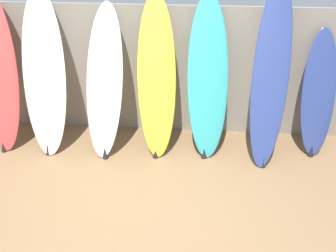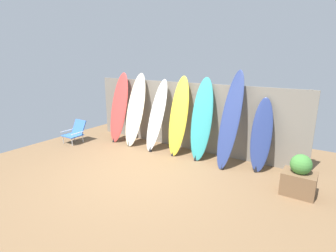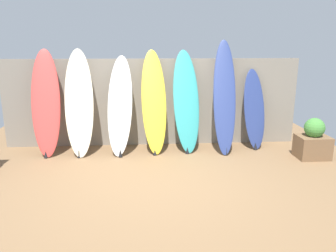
{
  "view_description": "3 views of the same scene",
  "coord_description": "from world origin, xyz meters",
  "px_view_note": "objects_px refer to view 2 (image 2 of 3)",
  "views": [
    {
      "loc": [
        0.48,
        -2.66,
        2.98
      ],
      "look_at": [
        0.22,
        0.73,
        0.84
      ],
      "focal_mm": 40.0,
      "sensor_mm": 36.0,
      "label": 1
    },
    {
      "loc": [
        3.37,
        -4.02,
        2.45
      ],
      "look_at": [
        0.36,
        0.55,
        1.0
      ],
      "focal_mm": 28.0,
      "sensor_mm": 36.0,
      "label": 2
    },
    {
      "loc": [
        -0.15,
        -4.71,
        2.12
      ],
      "look_at": [
        0.23,
        0.77,
        0.71
      ],
      "focal_mm": 35.0,
      "sensor_mm": 36.0,
      "label": 3
    }
  ],
  "objects_px": {
    "surfboard_red_0": "(119,107)",
    "surfboard_cream_1": "(135,110)",
    "surfboard_yellow_3": "(179,116)",
    "surfboard_navy_6": "(261,135)",
    "beach_chair": "(76,131)",
    "surfboard_navy_5": "(230,120)",
    "surfboard_teal_4": "(202,119)",
    "surfboard_white_2": "(157,115)",
    "planter_box": "(299,177)"
  },
  "relations": [
    {
      "from": "surfboard_red_0",
      "to": "surfboard_cream_1",
      "type": "distance_m",
      "value": 0.62
    },
    {
      "from": "surfboard_red_0",
      "to": "surfboard_yellow_3",
      "type": "relative_size",
      "value": 1.01
    },
    {
      "from": "surfboard_navy_6",
      "to": "beach_chair",
      "type": "height_order",
      "value": "surfboard_navy_6"
    },
    {
      "from": "surfboard_navy_5",
      "to": "surfboard_navy_6",
      "type": "relative_size",
      "value": 1.36
    },
    {
      "from": "surfboard_teal_4",
      "to": "surfboard_navy_6",
      "type": "relative_size",
      "value": 1.24
    },
    {
      "from": "surfboard_red_0",
      "to": "beach_chair",
      "type": "xyz_separation_m",
      "value": [
        -0.94,
        -0.9,
        -0.68
      ]
    },
    {
      "from": "surfboard_red_0",
      "to": "surfboard_white_2",
      "type": "height_order",
      "value": "surfboard_red_0"
    },
    {
      "from": "surfboard_cream_1",
      "to": "surfboard_navy_5",
      "type": "xyz_separation_m",
      "value": [
        2.81,
        -0.03,
        0.08
      ]
    },
    {
      "from": "surfboard_cream_1",
      "to": "surfboard_white_2",
      "type": "bearing_deg",
      "value": -2.69
    },
    {
      "from": "beach_chair",
      "to": "planter_box",
      "type": "xyz_separation_m",
      "value": [
        5.94,
        0.28,
        0.01
      ]
    },
    {
      "from": "surfboard_cream_1",
      "to": "beach_chair",
      "type": "height_order",
      "value": "surfboard_cream_1"
    },
    {
      "from": "surfboard_teal_4",
      "to": "surfboard_navy_6",
      "type": "bearing_deg",
      "value": 3.45
    },
    {
      "from": "surfboard_red_0",
      "to": "surfboard_navy_6",
      "type": "distance_m",
      "value": 4.1
    },
    {
      "from": "surfboard_navy_5",
      "to": "surfboard_navy_6",
      "type": "xyz_separation_m",
      "value": [
        0.66,
        0.16,
        -0.29
      ]
    },
    {
      "from": "planter_box",
      "to": "surfboard_cream_1",
      "type": "bearing_deg",
      "value": 171.94
    },
    {
      "from": "surfboard_yellow_3",
      "to": "surfboard_navy_6",
      "type": "height_order",
      "value": "surfboard_yellow_3"
    },
    {
      "from": "surfboard_navy_6",
      "to": "surfboard_white_2",
      "type": "bearing_deg",
      "value": -176.54
    },
    {
      "from": "beach_chair",
      "to": "planter_box",
      "type": "bearing_deg",
      "value": -10.16
    },
    {
      "from": "surfboard_red_0",
      "to": "beach_chair",
      "type": "relative_size",
      "value": 3.16
    },
    {
      "from": "surfboard_red_0",
      "to": "planter_box",
      "type": "bearing_deg",
      "value": -7.07
    },
    {
      "from": "planter_box",
      "to": "beach_chair",
      "type": "bearing_deg",
      "value": -177.34
    },
    {
      "from": "surfboard_yellow_3",
      "to": "planter_box",
      "type": "height_order",
      "value": "surfboard_yellow_3"
    },
    {
      "from": "planter_box",
      "to": "surfboard_red_0",
      "type": "bearing_deg",
      "value": 172.93
    },
    {
      "from": "surfboard_cream_1",
      "to": "beach_chair",
      "type": "xyz_separation_m",
      "value": [
        -1.56,
        -0.9,
        -0.67
      ]
    },
    {
      "from": "surfboard_white_2",
      "to": "surfboard_teal_4",
      "type": "relative_size",
      "value": 0.95
    },
    {
      "from": "surfboard_navy_6",
      "to": "beach_chair",
      "type": "xyz_separation_m",
      "value": [
        -5.03,
        -1.02,
        -0.47
      ]
    },
    {
      "from": "surfboard_white_2",
      "to": "surfboard_navy_6",
      "type": "relative_size",
      "value": 1.18
    },
    {
      "from": "surfboard_cream_1",
      "to": "surfboard_navy_6",
      "type": "xyz_separation_m",
      "value": [
        3.48,
        0.13,
        -0.2
      ]
    },
    {
      "from": "planter_box",
      "to": "surfboard_teal_4",
      "type": "bearing_deg",
      "value": 164.03
    },
    {
      "from": "surfboard_navy_5",
      "to": "planter_box",
      "type": "height_order",
      "value": "surfboard_navy_5"
    },
    {
      "from": "surfboard_yellow_3",
      "to": "surfboard_teal_4",
      "type": "distance_m",
      "value": 0.64
    },
    {
      "from": "surfboard_red_0",
      "to": "surfboard_yellow_3",
      "type": "height_order",
      "value": "surfboard_red_0"
    },
    {
      "from": "surfboard_yellow_3",
      "to": "surfboard_navy_5",
      "type": "height_order",
      "value": "surfboard_navy_5"
    },
    {
      "from": "surfboard_white_2",
      "to": "beach_chair",
      "type": "distance_m",
      "value": 2.56
    },
    {
      "from": "surfboard_white_2",
      "to": "surfboard_navy_6",
      "type": "xyz_separation_m",
      "value": [
        2.7,
        0.16,
        -0.14
      ]
    },
    {
      "from": "surfboard_yellow_3",
      "to": "planter_box",
      "type": "bearing_deg",
      "value": -12.1
    },
    {
      "from": "surfboard_navy_5",
      "to": "surfboard_cream_1",
      "type": "bearing_deg",
      "value": 179.35
    },
    {
      "from": "surfboard_navy_5",
      "to": "planter_box",
      "type": "xyz_separation_m",
      "value": [
        1.57,
        -0.59,
        -0.74
      ]
    },
    {
      "from": "surfboard_teal_4",
      "to": "surfboard_white_2",
      "type": "bearing_deg",
      "value": -176.54
    },
    {
      "from": "surfboard_red_0",
      "to": "surfboard_navy_5",
      "type": "relative_size",
      "value": 0.92
    },
    {
      "from": "surfboard_navy_5",
      "to": "beach_chair",
      "type": "bearing_deg",
      "value": -168.81
    },
    {
      "from": "surfboard_red_0",
      "to": "surfboard_navy_6",
      "type": "height_order",
      "value": "surfboard_red_0"
    },
    {
      "from": "planter_box",
      "to": "surfboard_navy_6",
      "type": "bearing_deg",
      "value": 140.48
    },
    {
      "from": "surfboard_yellow_3",
      "to": "surfboard_teal_4",
      "type": "xyz_separation_m",
      "value": [
        0.64,
        0.03,
        -0.0
      ]
    },
    {
      "from": "surfboard_white_2",
      "to": "beach_chair",
      "type": "relative_size",
      "value": 2.96
    },
    {
      "from": "surfboard_red_0",
      "to": "planter_box",
      "type": "height_order",
      "value": "surfboard_red_0"
    },
    {
      "from": "surfboard_teal_4",
      "to": "beach_chair",
      "type": "relative_size",
      "value": 3.12
    },
    {
      "from": "surfboard_teal_4",
      "to": "surfboard_cream_1",
      "type": "bearing_deg",
      "value": -178.84
    },
    {
      "from": "surfboard_teal_4",
      "to": "surfboard_navy_6",
      "type": "distance_m",
      "value": 1.42
    },
    {
      "from": "surfboard_red_0",
      "to": "surfboard_white_2",
      "type": "xyz_separation_m",
      "value": [
        1.4,
        -0.04,
        -0.07
      ]
    }
  ]
}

